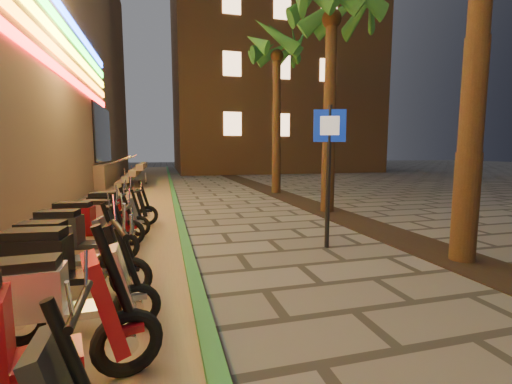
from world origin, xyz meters
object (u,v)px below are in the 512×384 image
object	(u,v)px
scooter_7	(60,261)
pedestrian_sign	(329,157)
scooter_10	(88,222)
scooter_11	(108,216)
scooter_9	(75,233)
scooter_12	(114,207)
scooter_6	(55,294)
scooter_8	(61,247)

from	to	relation	value
scooter_7	pedestrian_sign	bearing A→B (deg)	23.25
scooter_10	scooter_11	xyz separation A→B (m)	(0.23, 0.89, -0.06)
scooter_9	scooter_10	xyz separation A→B (m)	(0.02, 0.92, 0.01)
scooter_9	scooter_12	bearing A→B (deg)	92.66
scooter_6	scooter_10	size ratio (longest dim) A/B	0.94
scooter_6	scooter_8	xyz separation A→B (m)	(-0.40, 1.74, 0.01)
scooter_10	scooter_12	size ratio (longest dim) A/B	1.03
scooter_6	scooter_7	bearing A→B (deg)	98.44
scooter_7	scooter_12	size ratio (longest dim) A/B	1.06
pedestrian_sign	scooter_7	xyz separation A→B (m)	(-4.26, -1.38, -1.23)
pedestrian_sign	scooter_9	bearing A→B (deg)	-162.12
scooter_11	pedestrian_sign	bearing A→B (deg)	-8.49
scooter_7	scooter_11	size ratio (longest dim) A/B	1.17
scooter_10	scooter_12	distance (m)	1.79
scooter_10	scooter_6	bearing A→B (deg)	-78.09
scooter_6	scooter_10	xyz separation A→B (m)	(-0.38, 3.50, 0.03)
scooter_7	scooter_10	size ratio (longest dim) A/B	1.03
pedestrian_sign	scooter_9	size ratio (longest dim) A/B	1.64
scooter_6	pedestrian_sign	bearing A→B (deg)	26.33
scooter_9	scooter_11	xyz separation A→B (m)	(0.25, 1.80, -0.05)
pedestrian_sign	scooter_8	size ratio (longest dim) A/B	1.69
scooter_6	scooter_9	distance (m)	2.61
pedestrian_sign	scooter_7	bearing A→B (deg)	-140.83
scooter_11	scooter_9	bearing A→B (deg)	-80.30
scooter_6	scooter_9	size ratio (longest dim) A/B	0.95
scooter_10	scooter_12	xyz separation A→B (m)	(0.24, 1.78, -0.01)
scooter_6	scooter_12	world-z (taller)	scooter_12
scooter_8	scooter_7	bearing A→B (deg)	-68.34
scooter_8	scooter_9	size ratio (longest dim) A/B	0.97
scooter_9	scooter_11	distance (m)	1.82
scooter_8	scooter_10	size ratio (longest dim) A/B	0.96
scooter_11	scooter_12	size ratio (longest dim) A/B	0.90
pedestrian_sign	scooter_11	xyz separation A→B (m)	(-4.22, 2.07, -1.30)
pedestrian_sign	scooter_10	size ratio (longest dim) A/B	1.62
scooter_6	scooter_8	distance (m)	1.78
scooter_9	scooter_10	bearing A→B (deg)	96.90
scooter_6	scooter_9	xyz separation A→B (m)	(-0.40, 2.58, 0.02)
pedestrian_sign	scooter_12	bearing A→B (deg)	166.15
scooter_7	scooter_12	world-z (taller)	scooter_7
scooter_8	scooter_10	xyz separation A→B (m)	(0.01, 1.76, 0.02)
scooter_8	scooter_11	bearing A→B (deg)	92.41
scooter_8	scooter_12	size ratio (longest dim) A/B	0.99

